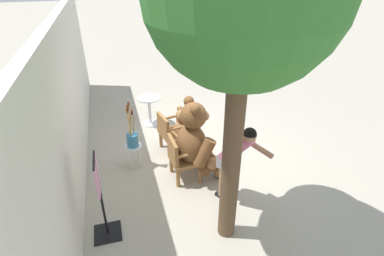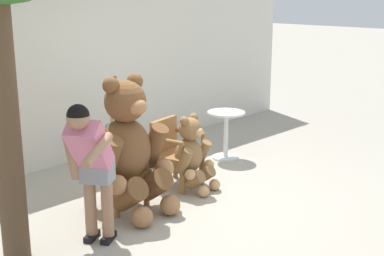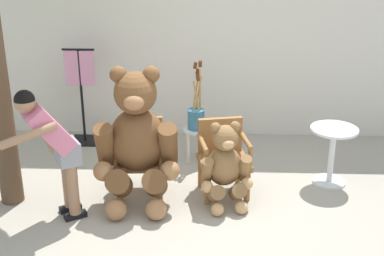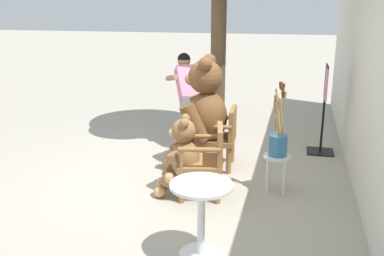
% 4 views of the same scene
% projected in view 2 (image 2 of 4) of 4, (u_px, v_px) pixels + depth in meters
% --- Properties ---
extents(ground_plane, '(60.00, 60.00, 0.00)m').
position_uv_depth(ground_plane, '(179.00, 206.00, 6.27)').
color(ground_plane, '#A8A091').
extents(back_wall, '(10.00, 0.16, 2.80)m').
position_uv_depth(back_wall, '(59.00, 68.00, 7.54)').
color(back_wall, silver).
rests_on(back_wall, ground).
extents(wooden_chair_left, '(0.59, 0.55, 0.86)m').
position_uv_depth(wooden_chair_left, '(115.00, 168.00, 6.19)').
color(wooden_chair_left, olive).
rests_on(wooden_chair_left, ground).
extents(wooden_chair_right, '(0.65, 0.62, 0.86)m').
position_uv_depth(wooden_chair_right, '(175.00, 150.00, 6.86)').
color(wooden_chair_right, olive).
rests_on(wooden_chair_right, ground).
extents(teddy_bear_large, '(0.94, 0.91, 1.57)m').
position_uv_depth(teddy_bear_large, '(130.00, 147.00, 5.94)').
color(teddy_bear_large, brown).
rests_on(teddy_bear_large, ground).
extents(teddy_bear_small, '(0.60, 0.60, 0.97)m').
position_uv_depth(teddy_bear_small, '(192.00, 154.00, 6.68)').
color(teddy_bear_small, olive).
rests_on(teddy_bear_small, ground).
extents(person_visitor, '(0.69, 0.74, 1.48)m').
position_uv_depth(person_visitor, '(91.00, 160.00, 5.08)').
color(person_visitor, black).
rests_on(person_visitor, ground).
extents(white_stool, '(0.34, 0.34, 0.46)m').
position_uv_depth(white_stool, '(114.00, 151.00, 7.21)').
color(white_stool, silver).
rests_on(white_stool, ground).
extents(brush_bucket, '(0.22, 0.22, 0.91)m').
position_uv_depth(brush_bucket, '(114.00, 130.00, 7.13)').
color(brush_bucket, teal).
rests_on(brush_bucket, white_stool).
extents(round_side_table, '(0.56, 0.56, 0.72)m').
position_uv_depth(round_side_table, '(226.00, 130.00, 7.95)').
color(round_side_table, silver).
rests_on(round_side_table, ground).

